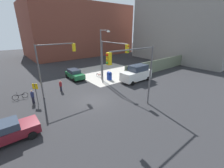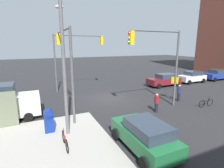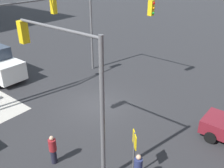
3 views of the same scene
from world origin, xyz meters
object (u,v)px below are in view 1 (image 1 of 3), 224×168
Objects in this scene: bicycle_leaning_on_fence at (99,75)px; sedan_maroon at (5,132)px; mailbox_blue at (109,75)px; street_lamp_corner at (102,52)px; pedestrian_crossing at (33,96)px; traffic_signal_ne_corner at (111,55)px; traffic_signal_se_corner at (136,67)px; van_white_delivery at (137,73)px; coupe_green at (75,74)px; pedestrian_waiting at (61,86)px; smokestack at (114,30)px; traffic_signal_nw_corner at (54,60)px; bicycle_at_crosswalk at (20,96)px.

sedan_maroon is at bearing -148.05° from bicycle_leaning_on_fence.
sedan_maroon reaches higher than mailbox_blue.
street_lamp_corner is 4.93× the size of pedestrian_crossing.
sedan_maroon is at bearing -162.72° from traffic_signal_ne_corner.
traffic_signal_se_corner is 1.20× the size of van_white_delivery.
mailbox_blue is 0.34× the size of coupe_green.
mailbox_blue is 8.20m from pedestrian_waiting.
smokestack reaches higher than street_lamp_corner.
traffic_signal_nw_corner is 1.46× the size of sedan_maroon.
sedan_maroon is at bearing -104.77° from bicycle_at_crosswalk.
traffic_signal_se_corner reaches higher than coupe_green.
traffic_signal_nw_corner is 1.56× the size of coupe_green.
mailbox_blue reaches higher than bicycle_at_crosswalk.
street_lamp_corner is 16.25m from sedan_maroon.
smokestack reaches higher than coupe_green.
traffic_signal_ne_corner is at bearing -129.57° from smokestack.
van_white_delivery is at bearing 41.47° from traffic_signal_se_corner.
van_white_delivery is at bearing 48.00° from pedestrian_crossing.
pedestrian_crossing reaches higher than mailbox_blue.
sedan_maroon is 0.82× the size of van_white_delivery.
van_white_delivery is at bearing -122.58° from smokestack.
street_lamp_corner reaches higher than traffic_signal_se_corner.
smokestack is at bearing 49.75° from mailbox_blue.
pedestrian_waiting is 0.89× the size of bicycle_at_crosswalk.
pedestrian_crossing reaches higher than sedan_maroon.
street_lamp_corner is 11.73m from pedestrian_crossing.
traffic_signal_se_corner is 3.71× the size of bicycle_at_crosswalk.
pedestrian_waiting reaches higher than bicycle_leaning_on_fence.
traffic_signal_ne_corner is 14.50m from sedan_maroon.
bicycle_leaning_on_fence is (8.24, 2.70, -4.25)m from traffic_signal_nw_corner.
bicycle_at_crosswalk is at bearing 130.67° from traffic_signal_se_corner.
van_white_delivery is 15.29m from pedestrian_crossing.
traffic_signal_nw_corner is 4.55× the size of mailbox_blue.
sedan_maroon is at bearing -134.48° from coupe_green.
traffic_signal_se_corner is at bearing 2.44° from pedestrian_waiting.
pedestrian_waiting is at bearing 47.54° from traffic_signal_nw_corner.
van_white_delivery reaches higher than coupe_green.
bicycle_leaning_on_fence is at bearing 75.78° from street_lamp_corner.
smokestack is 39.49m from traffic_signal_nw_corner.
smokestack reaches higher than traffic_signal_nw_corner.
smokestack is 36.01m from traffic_signal_ne_corner.
traffic_signal_nw_corner is 7.50m from coupe_green.
van_white_delivery is (7.13, 6.30, -3.38)m from traffic_signal_se_corner.
van_white_delivery is 3.47× the size of pedestrian_waiting.
sedan_maroon is at bearing 166.43° from traffic_signal_se_corner.
sedan_maroon reaches higher than bicycle_at_crosswalk.
van_white_delivery is (7.45, -7.34, 0.44)m from coupe_green.
sedan_maroon is 2.54× the size of bicycle_leaning_on_fence.
coupe_green is (-3.26, 3.70, -3.86)m from street_lamp_corner.
mailbox_blue is 2.32m from bicycle_leaning_on_fence.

